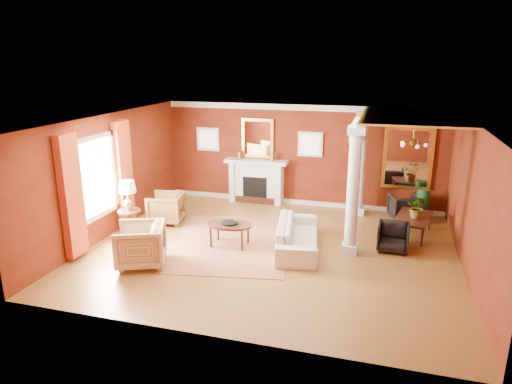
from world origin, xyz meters
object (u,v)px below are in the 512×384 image
(armchair_leopard, at_px, (166,207))
(dining_table, at_px, (414,221))
(side_table, at_px, (128,200))
(coffee_table, at_px, (229,226))
(sofa, at_px, (298,231))
(armchair_stripe, at_px, (140,243))

(armchair_leopard, xyz_separation_m, dining_table, (6.17, 0.77, -0.05))
(side_table, bearing_deg, coffee_table, 1.22)
(dining_table, bearing_deg, sofa, 132.97)
(sofa, bearing_deg, dining_table, -67.44)
(sofa, xyz_separation_m, dining_table, (2.54, 1.55, -0.06))
(side_table, bearing_deg, dining_table, 15.56)
(armchair_leopard, relative_size, coffee_table, 0.82)
(sofa, bearing_deg, side_table, 85.19)
(sofa, height_order, dining_table, sofa)
(sofa, xyz_separation_m, armchair_stripe, (-2.97, -1.70, 0.05))
(armchair_leopard, xyz_separation_m, coffee_table, (2.09, -1.02, 0.05))
(armchair_leopard, distance_m, dining_table, 6.22)
(armchair_stripe, height_order, coffee_table, armchair_stripe)
(sofa, distance_m, dining_table, 2.98)
(sofa, relative_size, armchair_leopard, 2.59)
(sofa, distance_m, armchair_leopard, 3.72)
(sofa, bearing_deg, armchair_stripe, 111.02)
(armchair_leopard, relative_size, armchair_stripe, 0.88)
(armchair_leopard, distance_m, armchair_stripe, 2.58)
(armchair_stripe, distance_m, coffee_table, 2.05)
(armchair_stripe, bearing_deg, sofa, 97.84)
(armchair_leopard, distance_m, coffee_table, 2.33)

